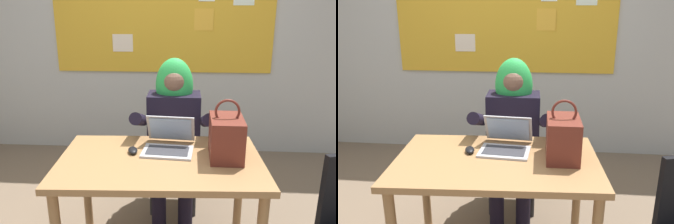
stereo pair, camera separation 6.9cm
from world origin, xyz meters
TOP-DOWN VIEW (x-y plane):
  - wall_back_bulletin at (0.00, 1.86)m, footprint 5.37×2.08m
  - desk_main at (0.14, -0.03)m, footprint 1.30×0.83m
  - chair_at_desk at (0.19, 0.72)m, footprint 0.43×0.43m
  - person_costumed at (0.19, 0.59)m, footprint 0.60×0.61m
  - laptop at (0.18, 0.12)m, footprint 0.35×0.34m
  - computer_mouse at (-0.05, 0.05)m, footprint 0.08×0.12m
  - handbag at (0.54, 0.02)m, footprint 0.20×0.30m

SIDE VIEW (x-z plane):
  - chair_at_desk at x=0.19m, z-range 0.06..0.98m
  - desk_main at x=0.14m, z-range 0.27..1.02m
  - person_costumed at x=0.19m, z-range 0.12..1.39m
  - computer_mouse at x=-0.05m, z-range 0.74..0.78m
  - laptop at x=0.18m, z-range 0.68..0.90m
  - handbag at x=0.54m, z-range 0.69..1.07m
  - wall_back_bulletin at x=0.00m, z-range 0.02..2.78m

